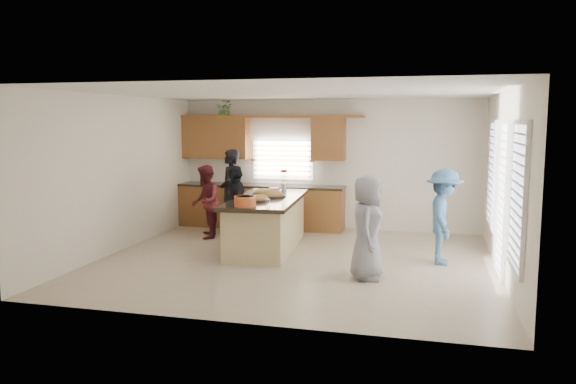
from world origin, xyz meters
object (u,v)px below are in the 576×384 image
(island, at_px, (267,224))
(woman_right_front, at_px, (367,227))
(salad_bowl, at_px, (245,201))
(woman_left_mid, at_px, (205,202))
(woman_left_front, at_px, (236,208))
(woman_left_back, at_px, (230,192))
(woman_right_back, at_px, (444,217))

(island, xyz_separation_m, woman_right_front, (2.01, -1.53, 0.32))
(salad_bowl, distance_m, woman_left_mid, 2.22)
(salad_bowl, height_order, woman_left_mid, woman_left_mid)
(woman_left_front, distance_m, woman_right_front, 2.81)
(salad_bowl, relative_size, woman_left_back, 0.21)
(woman_left_front, bearing_deg, woman_right_front, 30.82)
(island, bearing_deg, woman_left_front, -156.38)
(woman_left_mid, bearing_deg, woman_left_back, 135.22)
(salad_bowl, bearing_deg, woman_right_back, 13.38)
(woman_left_mid, bearing_deg, woman_right_front, 39.45)
(woman_left_front, height_order, woman_right_back, woman_right_back)
(salad_bowl, bearing_deg, woman_left_mid, 129.81)
(woman_left_mid, distance_m, woman_right_back, 4.66)
(island, relative_size, salad_bowl, 7.67)
(woman_left_back, height_order, woman_right_front, woman_left_back)
(woman_right_front, bearing_deg, woman_left_mid, 57.33)
(woman_right_front, bearing_deg, island, 51.58)
(woman_left_back, xyz_separation_m, woman_right_front, (3.15, -2.74, -0.10))
(woman_left_mid, relative_size, woman_right_front, 0.95)
(woman_left_back, bearing_deg, woman_right_front, 35.30)
(woman_left_front, height_order, woman_right_front, same)
(island, xyz_separation_m, woman_left_mid, (-1.45, 0.59, 0.28))
(woman_right_back, bearing_deg, salad_bowl, 102.96)
(woman_left_back, relative_size, woman_right_front, 1.13)
(woman_left_front, bearing_deg, salad_bowl, -3.50)
(salad_bowl, relative_size, woman_right_front, 0.23)
(salad_bowl, xyz_separation_m, woman_right_front, (2.05, -0.43, -0.27))
(woman_left_back, bearing_deg, island, 29.72)
(woman_right_back, bearing_deg, woman_left_front, 88.32)
(island, height_order, woman_left_back, woman_left_back)
(woman_left_back, bearing_deg, woman_right_back, 56.28)
(woman_left_mid, xyz_separation_m, woman_right_back, (4.57, -0.93, 0.05))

